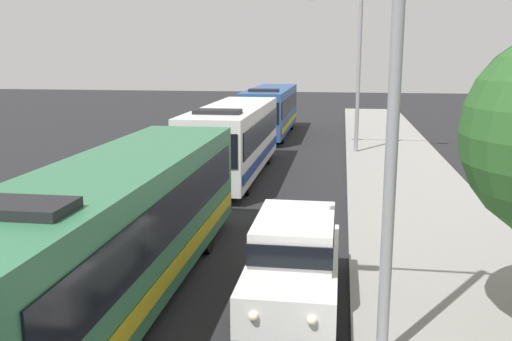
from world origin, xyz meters
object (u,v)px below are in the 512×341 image
bus_second_in_line (234,138)px  bus_lead (116,228)px  streetlamp_near (395,75)px  bus_middle (271,109)px  streetlamp_mid (359,56)px  white_suv (294,257)px

bus_second_in_line → bus_lead: bearing=-90.0°
streetlamp_near → bus_lead: bearing=162.5°
bus_middle → streetlamp_mid: size_ratio=1.33×
bus_second_in_line → bus_middle: 12.76m
bus_middle → bus_second_in_line: bearing=-90.0°
bus_lead → bus_second_in_line: same height
bus_lead → bus_second_in_line: (-0.00, 13.04, -0.00)m
white_suv → streetlamp_mid: streetlamp_mid is taller
bus_lead → white_suv: bus_lead is taller
bus_lead → streetlamp_near: 6.52m
bus_second_in_line → streetlamp_near: streetlamp_near is taller
bus_second_in_line → white_suv: (3.70, -12.44, -0.66)m
bus_lead → streetlamp_mid: (5.40, 19.31, 3.44)m
white_suv → streetlamp_near: size_ratio=0.61×
streetlamp_near → streetlamp_mid: 21.02m
streetlamp_mid → white_suv: bearing=-95.2°
streetlamp_near → streetlamp_mid: streetlamp_mid is taller
streetlamp_mid → bus_lead: bearing=-105.6°
streetlamp_mid → bus_middle: bearing=129.8°
bus_lead → bus_second_in_line: bearing=90.0°
bus_middle → streetlamp_mid: (5.40, -6.48, 3.44)m
bus_middle → white_suv: (3.70, -25.20, -0.66)m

